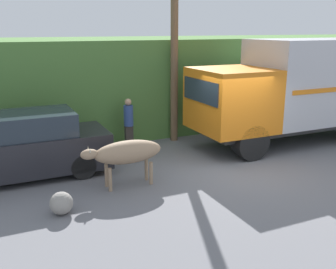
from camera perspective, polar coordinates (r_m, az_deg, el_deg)
ground_plane at (r=11.45m, az=9.89°, el=-4.59°), size 60.00×60.00×0.00m
hillside_embankment at (r=16.69m, az=-2.69°, el=7.93°), size 32.00×6.00×3.44m
building_backdrop at (r=14.22m, az=-12.74°, el=4.91°), size 4.90×2.70×2.73m
cargo_truck at (r=14.10m, az=18.84°, el=6.52°), size 7.36×2.37×3.48m
brown_cow at (r=9.72m, az=-6.02°, el=-2.66°), size 2.04×0.58×1.17m
parked_suv at (r=10.92m, az=-19.98°, el=-1.70°), size 4.32×1.74×1.73m
pedestrian_on_hill at (r=12.75m, az=-5.74°, el=1.95°), size 0.31×0.31×1.66m
utility_pole at (r=13.36m, az=0.93°, el=14.14°), size 0.90×0.25×6.96m
roadside_rock at (r=8.74m, az=-15.22°, el=-9.60°), size 0.49×0.49×0.49m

